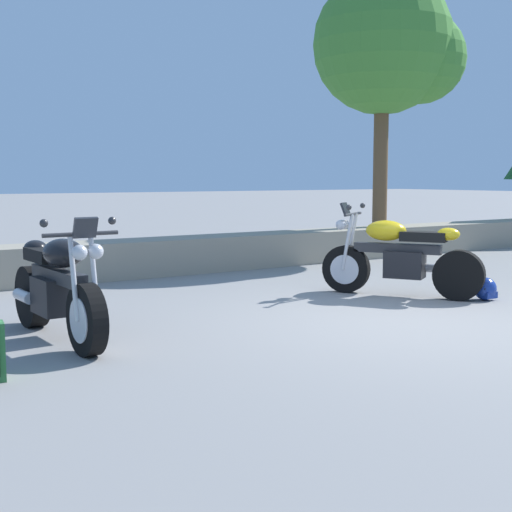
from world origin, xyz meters
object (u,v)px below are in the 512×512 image
(motorcycle_yellow_centre, at_px, (399,258))
(leafy_tree_far_left, at_px, (391,48))
(motorcycle_black_near_left, at_px, (57,289))
(rider_helmet, at_px, (486,289))

(motorcycle_yellow_centre, height_order, leafy_tree_far_left, leafy_tree_far_left)
(motorcycle_black_near_left, relative_size, rider_helmet, 7.37)
(motorcycle_black_near_left, xyz_separation_m, leafy_tree_far_left, (7.70, 3.67, 3.45))
(motorcycle_yellow_centre, distance_m, rider_helmet, 1.11)
(motorcycle_black_near_left, relative_size, motorcycle_yellow_centre, 1.12)
(rider_helmet, xyz_separation_m, leafy_tree_far_left, (2.62, 4.44, 3.80))
(rider_helmet, height_order, leafy_tree_far_left, leafy_tree_far_left)
(motorcycle_black_near_left, bearing_deg, motorcycle_yellow_centre, 0.57)
(leafy_tree_far_left, bearing_deg, rider_helmet, -120.56)
(motorcycle_black_near_left, bearing_deg, leafy_tree_far_left, 25.48)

